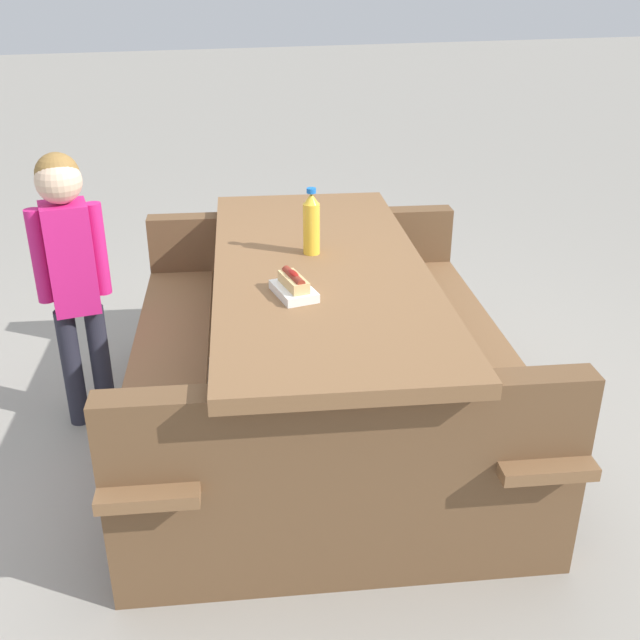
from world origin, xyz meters
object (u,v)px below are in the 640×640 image
at_px(child_in_coat, 70,259).
at_px(soda_bottle, 311,224).
at_px(picnic_table, 320,339).
at_px(hotdog_tray, 294,287).

bearing_deg(child_in_coat, soda_bottle, 72.11).
bearing_deg(soda_bottle, picnic_table, 1.09).
xyz_separation_m(picnic_table, hotdog_tray, (0.25, -0.16, 0.34)).
bearing_deg(child_in_coat, hotdog_tray, 47.93).
distance_m(soda_bottle, hotdog_tray, 0.41).
xyz_separation_m(picnic_table, soda_bottle, (-0.11, -0.00, 0.42)).
xyz_separation_m(hotdog_tray, child_in_coat, (-0.65, -0.72, -0.07)).
distance_m(picnic_table, child_in_coat, 1.00).
distance_m(hotdog_tray, child_in_coat, 0.97).
relative_size(hotdog_tray, child_in_coat, 0.17).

